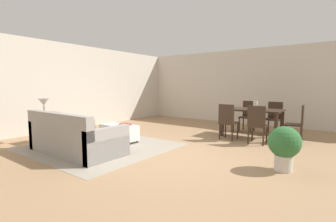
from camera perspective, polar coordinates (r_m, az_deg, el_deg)
ground_plane at (r=4.81m, az=1.87°, el=-10.71°), size 10.80×10.80×0.00m
wall_back at (r=9.17m, az=20.12°, el=5.40°), size 9.00×0.12×2.70m
wall_left at (r=8.31m, az=-22.42°, el=5.30°), size 0.12×11.00×2.70m
area_rug at (r=5.79m, az=-15.75°, el=-8.01°), size 3.00×2.80×0.01m
couch at (r=5.37m, az=-21.25°, el=-6.13°), size 2.11×0.98×0.86m
ottoman_table at (r=6.10m, az=-11.48°, el=-4.90°), size 0.98×0.45×0.42m
side_table at (r=6.55m, az=-27.12°, el=-2.91°), size 0.40×0.40×0.56m
table_lamp at (r=6.49m, az=-27.34°, el=1.70°), size 0.26×0.26×0.52m
dining_table at (r=6.89m, az=19.31°, el=-0.38°), size 1.50×0.86×0.76m
dining_chair_near_left at (r=6.32m, az=13.93°, el=-2.03°), size 0.41×0.41×0.92m
dining_chair_near_right at (r=6.05m, az=20.35°, el=-2.58°), size 0.42×0.42×0.92m
dining_chair_far_left at (r=7.79m, az=18.41°, el=-0.69°), size 0.40×0.40×0.92m
dining_chair_far_right at (r=7.58m, az=23.81°, el=-1.06°), size 0.42×0.42×0.92m
dining_chair_head_east at (r=6.68m, az=28.39°, el=-2.15°), size 0.43×0.43×0.92m
vase_centerpiece at (r=6.80m, az=19.95°, el=1.32°), size 0.11×0.11×0.22m
book_on_ottoman at (r=6.02m, az=-10.05°, el=-3.11°), size 0.28×0.23×0.03m
potted_plant at (r=4.35m, az=25.80°, el=-7.22°), size 0.51×0.51×0.73m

